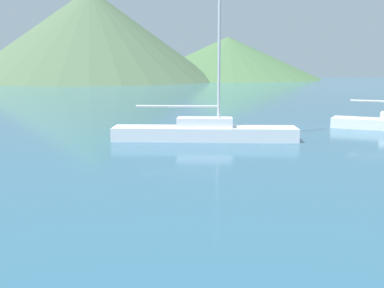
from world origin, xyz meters
The scene contains 3 objects.
sailboat_middle centered at (1.30, 22.04, 0.47)m, with size 8.15×3.20×11.54m.
hill_central centered at (-5.16, 100.65, 8.93)m, with size 49.85×49.85×17.87m.
hill_east centered at (24.28, 106.76, 4.64)m, with size 41.09×41.09×9.28m.
Camera 1 is at (-3.00, 1.64, 3.29)m, focal length 45.00 mm.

